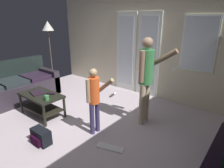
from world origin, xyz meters
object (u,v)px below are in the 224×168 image
Objects in this scene: coffee_table at (42,100)px; loose_keyboard at (110,148)px; floor_lamp at (48,30)px; laptop_closed at (38,93)px; tv_remote_black at (51,94)px; backpack at (41,137)px; person_child at (94,96)px; leather_couch at (12,88)px; person_adult at (147,74)px; cup_near_edge at (47,98)px.

coffee_table reaches higher than loose_keyboard.
floor_lamp reaches higher than laptop_closed.
tv_remote_black is (0.16, 0.13, 0.14)m from coffee_table.
backpack is (2.38, -1.93, -1.49)m from floor_lamp.
loose_keyboard is at bearing -20.53° from person_child.
laptop_closed is (-0.10, -0.01, 0.14)m from coffee_table.
tv_remote_black is (-1.15, -0.09, -0.22)m from person_child.
leather_couch is 1.24m from coffee_table.
backpack is 1.08× the size of laptop_closed.
person_child is 3.35× the size of backpack.
coffee_table is at bearing 16.92° from laptop_closed.
person_adult reaches higher than loose_keyboard.
tv_remote_black is (1.40, 0.16, 0.16)m from leather_couch.
laptop_closed is 0.30m from tv_remote_black.
coffee_table is 1.04m from backpack.
person_child reaches higher than cup_near_edge.
laptop_closed is at bearing -170.93° from person_child.
person_adult is at bearing 30.97° from coffee_table.
person_adult is 5.02× the size of laptop_closed.
person_child is 0.63× the size of floor_lamp.
cup_near_edge is (-0.48, 0.48, 0.40)m from backpack.
tv_remote_black is at bearing -35.72° from floor_lamp.
leather_couch is 1.14× the size of floor_lamp.
tv_remote_black reaches higher than coffee_table.
laptop_closed reaches higher than tv_remote_black.
cup_near_edge is (-1.45, -1.17, -0.47)m from person_adult.
leather_couch is at bearing -178.78° from loose_keyboard.
laptop_closed is 0.47m from cup_near_edge.
tv_remote_black is at bearing -175.46° from person_child.
tv_remote_black is (-0.19, 0.22, -0.04)m from cup_near_edge.
floor_lamp is at bearing 142.77° from cup_near_edge.
loose_keyboard is at bearing 14.38° from laptop_closed.
coffee_table is 2.04× the size of loose_keyboard.
leather_couch is 2.60m from person_child.
coffee_table is 0.25m from tv_remote_black.
cup_near_edge is 0.29m from tv_remote_black.
tv_remote_black is at bearing -149.83° from person_adult.
person_adult is 1.39× the size of person_child.
leather_couch is 6.03× the size of backpack.
tv_remote_black is at bearing 40.21° from laptop_closed.
coffee_table is at bearing -170.53° from person_child.
floor_lamp reaches higher than person_child.
tv_remote_black is (-0.67, 0.70, 0.36)m from backpack.
person_adult is at bearing 5.16° from tv_remote_black.
person_adult is (1.80, 1.08, 0.64)m from coffee_table.
leather_couch is 2.27× the size of coffee_table.
cup_near_edge reaches higher than tv_remote_black.
floor_lamp is 2.39m from tv_remote_black.
person_adult is 0.88× the size of floor_lamp.
loose_keyboard is at bearing 1.10° from coffee_table.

